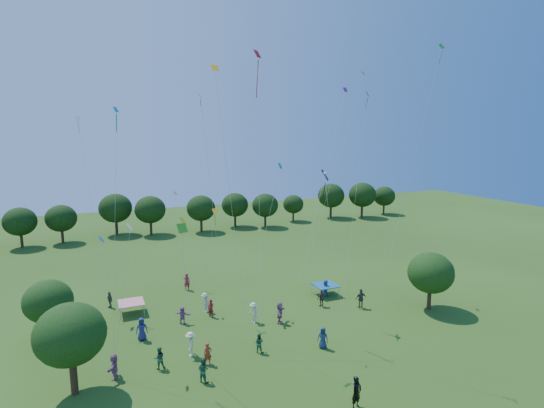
{
  "coord_description": "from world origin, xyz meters",
  "views": [
    {
      "loc": [
        -11.83,
        -13.87,
        15.99
      ],
      "look_at": [
        0.0,
        14.0,
        11.0
      ],
      "focal_mm": 28.0,
      "sensor_mm": 36.0,
      "label": 1
    }
  ],
  "objects": [
    {
      "name": "crowd_person_15",
      "position": [
        -6.08,
        14.88,
        0.92
      ],
      "size": [
        0.85,
        1.31,
        1.85
      ],
      "primitive_type": "imported",
      "rotation": [
        0.0,
        0.0,
        4.44
      ],
      "color": "beige",
      "rests_on": "ground"
    },
    {
      "name": "small_kite_8",
      "position": [
        -4.92,
        24.36,
        8.29
      ],
      "size": [
        0.39,
        4.13,
        9.49
      ],
      "color": "red"
    },
    {
      "name": "crowd_person_17",
      "position": [
        -5.54,
        20.49,
        0.77
      ],
      "size": [
        1.43,
        1.3,
        1.53
      ],
      "primitive_type": "imported",
      "rotation": [
        0.0,
        0.0,
        2.45
      ],
      "color": "#A4609F",
      "rests_on": "ground"
    },
    {
      "name": "near_tree_west",
      "position": [
        -13.71,
        13.17,
        3.94
      ],
      "size": [
        4.25,
        4.25,
        5.87
      ],
      "color": "#422B19",
      "rests_on": "ground"
    },
    {
      "name": "crowd_person_7",
      "position": [
        -3.55,
        28.28,
        0.9
      ],
      "size": [
        0.79,
        0.67,
        1.8
      ],
      "primitive_type": "imported",
      "rotation": [
        0.0,
        0.0,
        2.7
      ],
      "color": "maroon",
      "rests_on": "ground"
    },
    {
      "name": "treeline",
      "position": [
        -1.73,
        55.43,
        4.09
      ],
      "size": [
        88.01,
        8.77,
        6.77
      ],
      "color": "#422B19",
      "rests_on": "ground"
    },
    {
      "name": "crowd_person_5",
      "position": [
        2.15,
        17.35,
        0.93
      ],
      "size": [
        1.51,
        1.78,
        1.86
      ],
      "primitive_type": "imported",
      "rotation": [
        0.0,
        0.0,
        0.95
      ],
      "color": "#925578",
      "rests_on": "ground"
    },
    {
      "name": "crowd_person_3",
      "position": [
        -3.17,
        22.1,
        0.91
      ],
      "size": [
        0.89,
        1.3,
        1.82
      ],
      "primitive_type": "imported",
      "rotation": [
        0.0,
        0.0,
        5.05
      ],
      "color": "#BFB999",
      "rests_on": "ground"
    },
    {
      "name": "crowd_person_14",
      "position": [
        -1.29,
        13.44,
        0.75
      ],
      "size": [
        0.83,
        0.78,
        1.5
      ],
      "primitive_type": "imported",
      "rotation": [
        0.0,
        0.0,
        2.46
      ],
      "color": "#275D31",
      "rests_on": "ground"
    },
    {
      "name": "small_kite_7",
      "position": [
        0.57,
        15.49,
        10.66
      ],
      "size": [
        3.17,
        0.63,
        12.55
      ],
      "color": "#0BA99A"
    },
    {
      "name": "crowd_person_9",
      "position": [
        0.12,
        18.35,
        0.89
      ],
      "size": [
        0.9,
        1.28,
        1.79
      ],
      "primitive_type": "imported",
      "rotation": [
        0.0,
        0.0,
        5.07
      ],
      "color": "beige",
      "rests_on": "ground"
    },
    {
      "name": "pirate_kite",
      "position": [
        6.41,
        17.42,
        12.31
      ],
      "size": [
        1.07,
        3.28,
        11.71
      ],
      "color": "black"
    },
    {
      "name": "man_in_black",
      "position": [
        1.66,
        5.16,
        0.98
      ],
      "size": [
        0.85,
        0.69,
        1.97
      ],
      "primitive_type": "imported",
      "rotation": [
        0.0,
        0.0,
        0.33
      ],
      "color": "black",
      "rests_on": "ground"
    },
    {
      "name": "near_tree_north",
      "position": [
        -15.63,
        21.45,
        3.26
      ],
      "size": [
        3.67,
        3.67,
        4.92
      ],
      "color": "#422B19",
      "rests_on": "ground"
    },
    {
      "name": "crowd_person_4",
      "position": [
        10.41,
        17.33,
        0.92
      ],
      "size": [
        1.14,
        0.63,
        1.84
      ],
      "primitive_type": "imported",
      "rotation": [
        0.0,
        0.0,
        3.01
      ],
      "color": "#3E3832",
      "rests_on": "ground"
    },
    {
      "name": "small_kite_1",
      "position": [
        -2.7,
        17.1,
        16.25
      ],
      "size": [
        1.79,
        2.49,
        19.76
      ],
      "color": "#FFAE0D"
    },
    {
      "name": "small_kite_13",
      "position": [
        5.4,
        11.07,
        13.96
      ],
      "size": [
        2.26,
        0.69,
        17.63
      ],
      "color": "#96198F"
    },
    {
      "name": "small_kite_4",
      "position": [
        -10.45,
        16.09,
        13.17
      ],
      "size": [
        1.41,
        2.81,
        16.5
      ],
      "color": "#168CDE"
    },
    {
      "name": "crowd_person_2",
      "position": [
        -8.42,
        14.04,
        0.79
      ],
      "size": [
        0.8,
        0.46,
        1.57
      ],
      "primitive_type": "imported",
      "rotation": [
        0.0,
        0.0,
        3.08
      ],
      "color": "#255733",
      "rests_on": "ground"
    },
    {
      "name": "crowd_person_10",
      "position": [
        -11.11,
        26.57,
        0.76
      ],
      "size": [
        0.73,
        0.98,
        1.53
      ],
      "primitive_type": "imported",
      "rotation": [
        0.0,
        0.0,
        5.12
      ],
      "color": "#37302C",
      "rests_on": "ground"
    },
    {
      "name": "tent_red_stripe",
      "position": [
        -9.38,
        24.35,
        1.04
      ],
      "size": [
        2.2,
        2.2,
        1.1
      ],
      "color": "red",
      "rests_on": "ground"
    },
    {
      "name": "near_tree_east",
      "position": [
        16.04,
        14.65,
        3.49
      ],
      "size": [
        4.14,
        4.14,
        5.36
      ],
      "color": "#422B19",
      "rests_on": "ground"
    },
    {
      "name": "tent_blue",
      "position": [
        8.97,
        21.43,
        1.04
      ],
      "size": [
        2.2,
        2.2,
        1.1
      ],
      "color": "#165990",
      "rests_on": "ground"
    },
    {
      "name": "crowd_person_13",
      "position": [
        -5.21,
        13.28,
        0.8
      ],
      "size": [
        0.6,
        0.39,
        1.59
      ],
      "primitive_type": "imported",
      "rotation": [
        0.0,
        0.0,
        -0.01
      ],
      "color": "#98321B",
      "rests_on": "ground"
    },
    {
      "name": "crowd_person_11",
      "position": [
        -11.34,
        14.0,
        0.85
      ],
      "size": [
        1.01,
        1.69,
        1.71
      ],
      "primitive_type": "imported",
      "rotation": [
        0.0,
        0.0,
        4.41
      ],
      "color": "#9D5B89",
      "rests_on": "ground"
    },
    {
      "name": "crowd_person_16",
      "position": [
        7.22,
        19.07,
        0.81
      ],
      "size": [
        0.95,
        0.44,
        1.61
      ],
      "primitive_type": "imported",
      "rotation": [
        0.0,
        0.0,
        3.15
      ],
      "color": "#39352E",
      "rests_on": "ground"
    },
    {
      "name": "crowd_person_0",
      "position": [
        8.83,
        21.14,
        0.84
      ],
      "size": [
        0.89,
        0.92,
        1.69
      ],
      "primitive_type": "imported",
      "rotation": [
        0.0,
        0.0,
        0.84
      ],
      "color": "navy",
      "rests_on": "ground"
    },
    {
      "name": "crowd_person_12",
      "position": [
        3.38,
        12.14,
        0.83
      ],
      "size": [
        0.9,
        0.88,
        1.66
      ],
      "primitive_type": "imported",
      "rotation": [
        0.0,
        0.0,
        5.53
      ],
      "color": "navy",
      "rests_on": "ground"
    },
    {
      "name": "crowd_person_8",
      "position": [
        -6.01,
        11.35,
        0.82
      ],
      "size": [
        0.87,
        0.9,
        1.65
      ],
      "primitive_type": "imported",
      "rotation": [
        0.0,
        0.0,
        2.31
      ],
      "color": "#275C3C",
      "rests_on": "ground"
    },
    {
      "name": "small_kite_5",
      "position": [
        13.08,
        27.11,
        15.88
      ],
      "size": [
        8.88,
        6.07,
        19.97
      ],
      "color": "purple"
    },
    {
      "name": "crowd_person_1",
      "position": [
        -2.97,
        20.84,
        0.8
      ],
      "size": [
        0.68,
        0.71,
        1.61
      ],
      "primitive_type": "imported",
      "rotation": [
        0.0,
        0.0,
        5.42
      ],
      "color": "maroon",
      "rests_on": "ground"
    },
    {
      "name": "small_kite_14",
      "position": [
        -9.97,
        15.54,
        8.41
      ],
      "size": [
        1.68,
        1.89,
        8.71
      ],
      "color": "silver"
    },
    {
      "name": "small_kite_2",
      "position": [
        -3.22,
        29.41,
        6.43
      ],
      "size": [
        3.04,
        4.54,
        6.09
      ],
      "color": "yellow"
    },
    {
      "name": "small_kite_6",
      "position": [
        -12.43,
        27.84,
        13.43
      ],
      "size": [
        1.64,
        5.25,
        16.29
      ],
      "color": "silver"
    },
    {
      "name": "small_kite_9",
      "position": [
        -1.61,
        26.3,
        14.41
      ],
      "size": [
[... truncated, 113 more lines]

